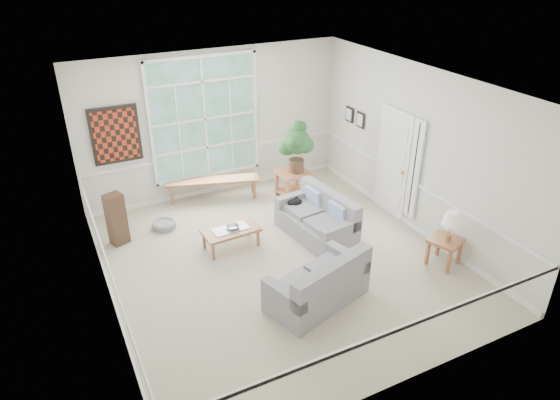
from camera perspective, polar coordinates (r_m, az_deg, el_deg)
The scene contains 24 objects.
floor at distance 8.53m, azimuth 0.00°, elevation -6.98°, with size 5.50×6.00×0.01m, color #A99F89.
ceiling at distance 7.24m, azimuth 0.00°, elevation 12.90°, with size 5.50×6.00×0.02m, color white.
wall_back at distance 10.34m, azimuth -7.55°, elevation 8.62°, with size 5.50×0.02×3.00m, color silver.
wall_front at distance 5.64m, azimuth 13.98°, elevation -9.84°, with size 5.50×0.02×3.00m, color silver.
wall_left at distance 7.12m, azimuth -20.22°, elevation -2.28°, with size 0.02×6.00×3.00m, color silver.
wall_right at distance 9.23m, azimuth 15.53°, elevation 5.41°, with size 0.02×6.00×3.00m, color silver.
window_back at distance 10.20m, azimuth -8.59°, elevation 9.16°, with size 2.30×0.08×2.40m, color white.
entry_door at distance 9.79m, azimuth 12.75°, elevation 4.19°, with size 0.08×0.90×2.10m, color white.
door_sidelight at distance 9.32m, azimuth 15.19°, elevation 3.32°, with size 0.08×0.26×1.90m, color white.
wall_art at distance 9.84m, azimuth -18.28°, elevation 7.05°, with size 0.90×0.06×1.10m, color maroon.
wall_frame_near at distance 10.46m, azimuth 9.14°, elevation 9.02°, with size 0.04×0.26×0.32m, color black.
wall_frame_far at distance 10.76m, azimuth 7.91°, elevation 9.66°, with size 0.04×0.26×0.32m, color black.
loveseat_right at distance 8.99m, azimuth 4.16°, elevation -1.89°, with size 0.80×1.54×0.83m, color gray.
loveseat_front at distance 7.46m, azimuth 4.28°, elevation -8.96°, with size 1.53×0.79×0.83m, color gray.
coffee_table at distance 8.84m, azimuth -5.62°, elevation -4.32°, with size 0.98×0.53×0.36m, color #955A38.
pewter_bowl at distance 8.73m, azimuth -5.40°, elevation -3.07°, with size 0.27×0.27×0.07m, color gray.
window_bench at distance 10.46m, azimuth -7.64°, elevation 1.24°, with size 1.90×0.37×0.44m, color #955A38.
end_table at distance 10.39m, azimuth 1.42°, elevation 1.79°, with size 0.60×0.60×0.60m, color #955A38.
houseplant at distance 10.06m, azimuth 1.91°, elevation 6.03°, with size 0.62×0.62×1.06m, color #224E25, non-canonical shape.
side_table at distance 8.76m, azimuth 18.22°, elevation -5.62°, with size 0.47×0.47×0.48m, color #955A38.
table_lamp at distance 8.48m, azimuth 18.90°, elevation -2.91°, with size 0.31×0.31×0.53m, color white, non-canonical shape.
pet_bed at distance 9.66m, azimuth -13.12°, elevation -2.75°, with size 0.45×0.45×0.13m, color gray.
floor_speaker at distance 9.22m, azimuth -18.19°, elevation -2.09°, with size 0.30×0.24×0.96m, color #3F2A1C.
cat at distance 9.29m, azimuth 1.69°, elevation -0.24°, with size 0.30×0.21×0.14m, color black.
Camera 1 is at (-3.13, -6.26, 4.88)m, focal length 32.00 mm.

